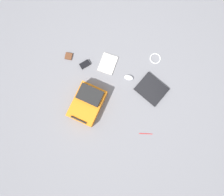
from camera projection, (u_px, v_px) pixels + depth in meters
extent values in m
plane|color=slate|center=(116.00, 95.00, 2.11)|extent=(3.76, 3.76, 0.00)
cube|color=orange|center=(87.00, 104.00, 2.02)|extent=(0.51, 0.46, 0.14)
cube|color=black|center=(90.00, 95.00, 1.95)|extent=(0.28, 0.31, 0.05)
cylinder|color=black|center=(79.00, 120.00, 1.92)|extent=(0.10, 0.17, 0.02)
cube|color=black|center=(151.00, 89.00, 2.11)|extent=(0.41, 0.41, 0.02)
cube|color=black|center=(152.00, 89.00, 2.09)|extent=(0.41, 0.41, 0.01)
cube|color=silver|center=(108.00, 64.00, 2.15)|extent=(0.27, 0.25, 0.01)
cube|color=silver|center=(108.00, 64.00, 2.15)|extent=(0.28, 0.26, 0.00)
ellipsoid|color=silver|center=(129.00, 78.00, 2.12)|extent=(0.09, 0.12, 0.04)
torus|color=silver|center=(155.00, 58.00, 2.17)|extent=(0.13, 0.13, 0.01)
cube|color=black|center=(85.00, 64.00, 2.15)|extent=(0.11, 0.13, 0.03)
cylinder|color=red|center=(146.00, 134.00, 2.04)|extent=(0.03, 0.15, 0.01)
cube|color=#59331E|center=(69.00, 56.00, 2.16)|extent=(0.10, 0.10, 0.02)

